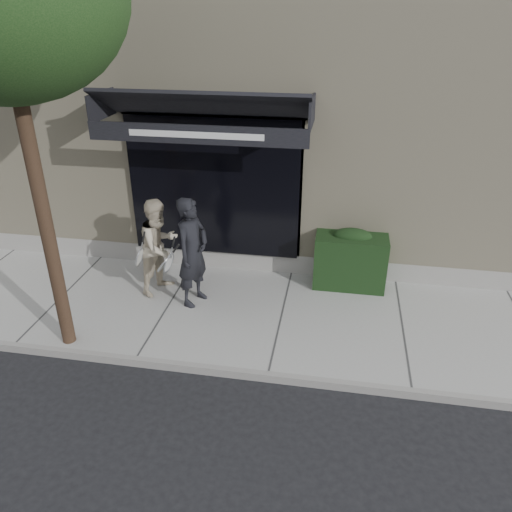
# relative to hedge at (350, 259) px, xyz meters

# --- Properties ---
(ground) EXTENTS (80.00, 80.00, 0.00)m
(ground) POSITION_rel_hedge_xyz_m (-1.10, -1.25, -0.66)
(ground) COLOR black
(ground) RESTS_ON ground
(sidewalk) EXTENTS (20.00, 3.00, 0.12)m
(sidewalk) POSITION_rel_hedge_xyz_m (-1.10, -1.25, -0.60)
(sidewalk) COLOR #9A9A95
(sidewalk) RESTS_ON ground
(curb) EXTENTS (20.00, 0.10, 0.14)m
(curb) POSITION_rel_hedge_xyz_m (-1.10, -2.80, -0.59)
(curb) COLOR gray
(curb) RESTS_ON ground
(building_facade) EXTENTS (14.30, 8.04, 5.64)m
(building_facade) POSITION_rel_hedge_xyz_m (-1.11, 3.71, 2.08)
(building_facade) COLOR beige
(building_facade) RESTS_ON ground
(hedge) EXTENTS (1.30, 0.70, 1.14)m
(hedge) POSITION_rel_hedge_xyz_m (0.00, 0.00, 0.00)
(hedge) COLOR black
(hedge) RESTS_ON sidewalk
(pedestrian_front) EXTENTS (0.84, 0.96, 1.94)m
(pedestrian_front) POSITION_rel_hedge_xyz_m (-2.67, -1.08, 0.43)
(pedestrian_front) COLOR black
(pedestrian_front) RESTS_ON sidewalk
(pedestrian_back) EXTENTS (0.95, 1.05, 1.76)m
(pedestrian_back) POSITION_rel_hedge_xyz_m (-3.37, -0.77, 0.34)
(pedestrian_back) COLOR beige
(pedestrian_back) RESTS_ON sidewalk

